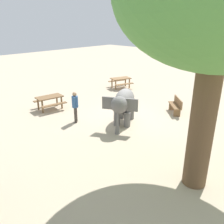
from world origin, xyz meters
The scene contains 6 objects.
ground_plane centered at (0.00, 0.00, 0.00)m, with size 60.00×60.00×0.00m, color #BAA88C.
elephant centered at (-0.15, 0.41, 1.12)m, with size 2.11×2.45×1.75m.
person_handler centered at (1.79, 1.91, 0.95)m, with size 0.38×0.39×1.62m.
wooden_bench centered at (-1.32, -2.80, 0.47)m, with size 1.27×1.28×0.88m.
picnic_table_near centered at (4.55, -4.73, 0.59)m, with size 1.92×1.93×0.78m.
picnic_table_far centered at (4.44, 1.74, 0.59)m, with size 1.68×1.70×0.78m.
Camera 1 is at (-7.35, 8.87, 4.93)m, focal length 38.02 mm.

